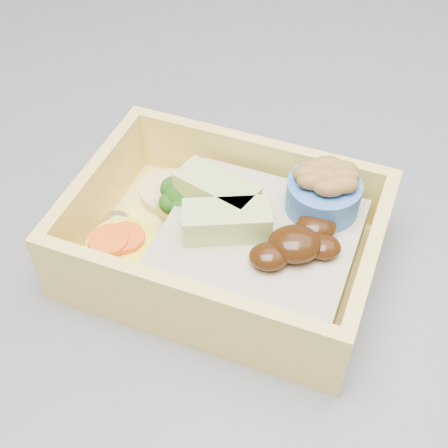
{
  "coord_description": "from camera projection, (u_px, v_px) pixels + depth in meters",
  "views": [
    {
      "loc": [
        0.06,
        -0.5,
        1.26
      ],
      "look_at": [
        0.06,
        -0.22,
        0.96
      ],
      "focal_mm": 50.0,
      "sensor_mm": 36.0,
      "label": 1
    }
  ],
  "objects": [
    {
      "name": "island",
      "position": [
        183.0,
        407.0,
        0.85
      ],
      "size": [
        1.24,
        0.84,
        0.92
      ],
      "color": "brown",
      "rests_on": "ground"
    },
    {
      "name": "bento_box",
      "position": [
        235.0,
        237.0,
        0.42
      ],
      "size": [
        0.24,
        0.2,
        0.07
      ],
      "rotation": [
        0.0,
        0.0,
        -0.35
      ],
      "color": "#F4D765",
      "rests_on": "island"
    }
  ]
}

